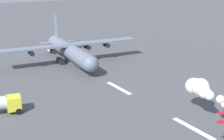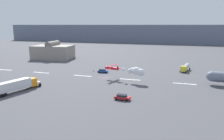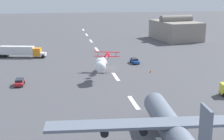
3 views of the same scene
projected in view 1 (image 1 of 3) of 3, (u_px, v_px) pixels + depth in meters
The scene contains 6 objects.
runway_stripe_5 at pixel (193, 128), 47.16m from camera, with size 8.00×0.90×0.01m, color white.
runway_stripe_6 at pixel (119, 88), 63.44m from camera, with size 8.00×0.90×0.01m, color white.
runway_stripe_7 at pixel (75, 64), 79.72m from camera, with size 8.00×0.90×0.01m, color white.
runway_stripe_8 at pixel (46, 48), 96.00m from camera, with size 8.00×0.90×0.01m, color white.
cargo_transport_plane at pixel (72, 51), 78.78m from camera, with size 26.92×34.78×10.81m.
stunt_biplane_red at pixel (205, 92), 49.41m from camera, with size 16.70×8.36×3.10m.
Camera 1 is at (-20.51, 32.15, 21.65)m, focal length 52.76 mm.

